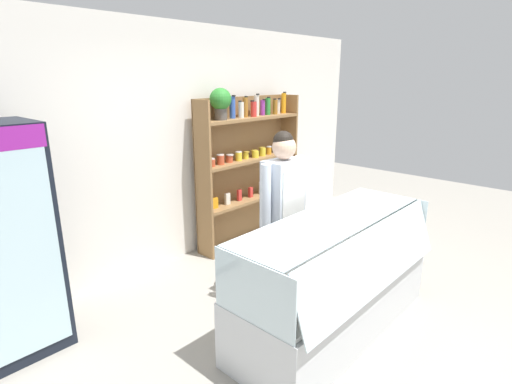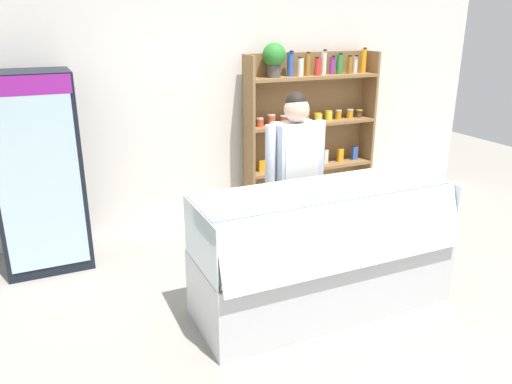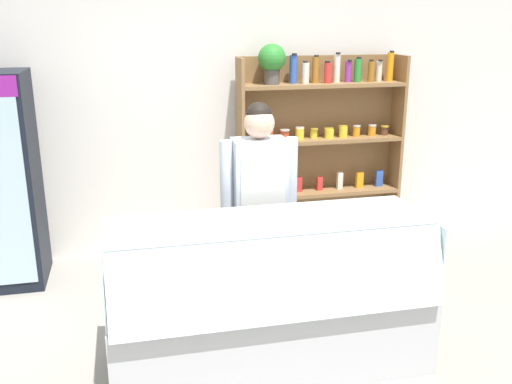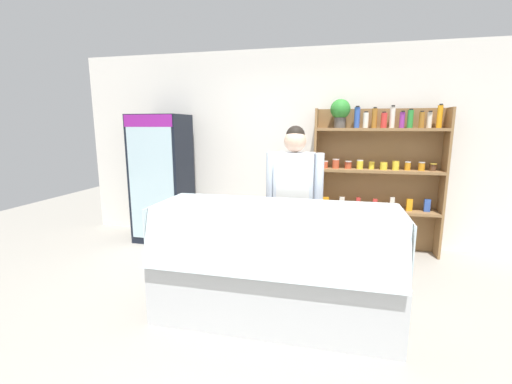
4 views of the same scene
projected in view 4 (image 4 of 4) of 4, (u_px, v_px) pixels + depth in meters
ground_plane at (280, 313)px, 3.07m from camera, size 12.00×12.00×0.00m
back_wall at (306, 148)px, 4.86m from camera, size 6.80×0.10×2.70m
drinks_fridge at (162, 179)px, 4.94m from camera, size 0.74×0.62×1.81m
shelving_unit at (373, 167)px, 4.46m from camera, size 1.61×0.29×2.00m
deli_display_case at (274, 284)px, 2.96m from camera, size 2.04×0.81×1.01m
shop_clerk at (294, 195)px, 3.41m from camera, size 0.57×0.25×1.66m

